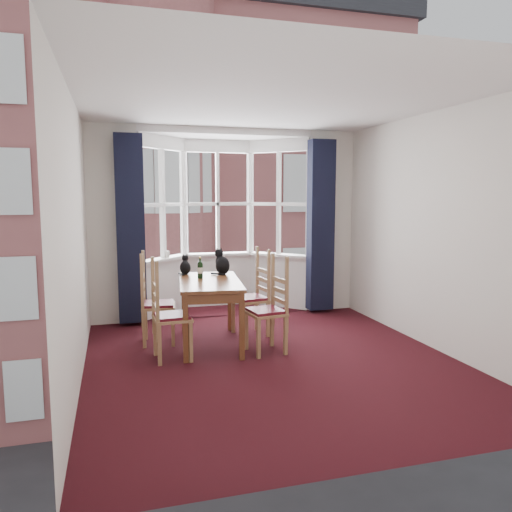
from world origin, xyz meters
name	(u,v)px	position (x,y,z in m)	size (l,w,h in m)	color
floor	(274,363)	(0.00, 0.00, 0.00)	(4.50, 4.50, 0.00)	black
ceiling	(275,100)	(0.00, 0.00, 2.80)	(4.50, 4.50, 0.00)	white
wall_left	(75,240)	(-2.00, 0.00, 1.40)	(4.50, 4.50, 0.00)	silver
wall_right	(437,232)	(2.00, 0.00, 1.40)	(4.50, 4.50, 0.00)	silver
wall_near	(385,264)	(0.00, -2.25, 1.40)	(4.00, 4.00, 0.00)	silver
wall_back_pier_left	(113,225)	(-1.65, 2.25, 1.40)	(0.70, 0.12, 2.80)	silver
wall_back_pier_right	(330,222)	(1.65, 2.25, 1.40)	(0.70, 0.12, 2.80)	silver
bay_window	(221,222)	(0.00, 2.75, 1.40)	(2.76, 0.94, 2.80)	white
curtain_left	(130,229)	(-1.42, 2.07, 1.35)	(0.38, 0.22, 2.60)	black
curtain_right	(321,226)	(1.42, 2.07, 1.35)	(0.38, 0.22, 2.60)	black
dining_table	(210,289)	(-0.54, 0.85, 0.69)	(0.87, 1.42, 0.80)	brown
chair_left_near	(164,318)	(-1.14, 0.43, 0.47)	(0.42, 0.44, 0.92)	#9E784D
chair_left_far	(151,306)	(-1.23, 1.10, 0.47)	(0.44, 0.46, 0.92)	#9E784D
chair_right_near	(273,312)	(0.11, 0.39, 0.47)	(0.45, 0.47, 0.92)	#9E784D
chair_right_far	(257,299)	(0.13, 1.14, 0.47)	(0.45, 0.47, 0.92)	#9E784D
cat_left	(185,266)	(-0.76, 1.40, 0.90)	(0.16, 0.21, 0.27)	black
cat_right	(222,264)	(-0.30, 1.28, 0.93)	(0.26, 0.30, 0.35)	black
wine_bottle	(200,269)	(-0.63, 1.03, 0.92)	(0.07, 0.07, 0.27)	black
candle_tall	(167,254)	(-0.87, 2.60, 0.92)	(0.06, 0.06, 0.10)	white
street	(140,300)	(0.00, 32.25, -6.00)	(80.00, 80.00, 0.00)	#333335
tenement_building	(159,200)	(0.00, 14.01, 1.60)	(18.40, 7.80, 15.20)	#A75856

